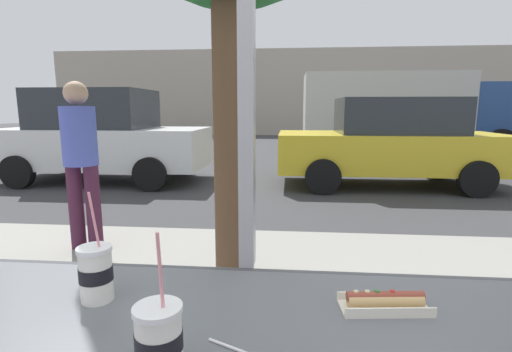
{
  "coord_description": "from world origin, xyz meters",
  "views": [
    {
      "loc": [
        0.14,
        -1.16,
        1.5
      ],
      "look_at": [
        -0.15,
        2.09,
        0.93
      ],
      "focal_mm": 26.58,
      "sensor_mm": 36.0,
      "label": 1
    }
  ],
  "objects": [
    {
      "name": "ground_plane",
      "position": [
        0.0,
        8.0,
        0.0
      ],
      "size": [
        60.0,
        60.0,
        0.0
      ],
      "primitive_type": "plane",
      "color": "#38383A"
    },
    {
      "name": "sidewalk_strip",
      "position": [
        0.0,
        1.6,
        0.07
      ],
      "size": [
        16.0,
        2.8,
        0.13
      ],
      "primitive_type": "cube",
      "color": "gray",
      "rests_on": "ground"
    },
    {
      "name": "building_facade_far",
      "position": [
        0.0,
        21.75,
        2.45
      ],
      "size": [
        28.0,
        1.2,
        4.9
      ],
      "primitive_type": "cube",
      "color": "#A89E8E",
      "rests_on": "ground"
    },
    {
      "name": "soda_cup_left",
      "position": [
        -0.39,
        -0.21,
        1.06
      ],
      "size": [
        0.09,
        0.09,
        0.31
      ],
      "color": "silver",
      "rests_on": "window_counter"
    },
    {
      "name": "soda_cup_right",
      "position": [
        -0.11,
        -0.49,
        1.05
      ],
      "size": [
        0.1,
        0.1,
        0.3
      ],
      "color": "silver",
      "rests_on": "window_counter"
    },
    {
      "name": "hotdog_tray_near",
      "position": [
        0.4,
        -0.19,
        1.0
      ],
      "size": [
        0.24,
        0.12,
        0.05
      ],
      "color": "silver",
      "rests_on": "window_counter"
    },
    {
      "name": "loose_straw",
      "position": [
        0.05,
        -0.41,
        0.98
      ],
      "size": [
        0.18,
        0.09,
        0.01
      ],
      "primitive_type": "cylinder",
      "rotation": [
        0.0,
        1.57,
        -0.44
      ],
      "color": "white",
      "rests_on": "window_counter"
    },
    {
      "name": "parked_car_white",
      "position": [
        -3.78,
        6.45,
        0.94
      ],
      "size": [
        4.22,
        2.01,
        1.9
      ],
      "color": "silver",
      "rests_on": "ground"
    },
    {
      "name": "parked_car_yellow",
      "position": [
        2.09,
        6.45,
        0.87
      ],
      "size": [
        4.25,
        1.96,
        1.72
      ],
      "color": "gold",
      "rests_on": "ground"
    },
    {
      "name": "box_truck",
      "position": [
        4.06,
        12.44,
        1.51
      ],
      "size": [
        7.06,
        2.44,
        2.69
      ],
      "color": "beige",
      "rests_on": "ground"
    },
    {
      "name": "pedestrian",
      "position": [
        -1.86,
        2.29,
        1.07
      ],
      "size": [
        0.32,
        0.32,
        1.63
      ],
      "color": "#471F37",
      "rests_on": "sidewalk_strip"
    }
  ]
}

